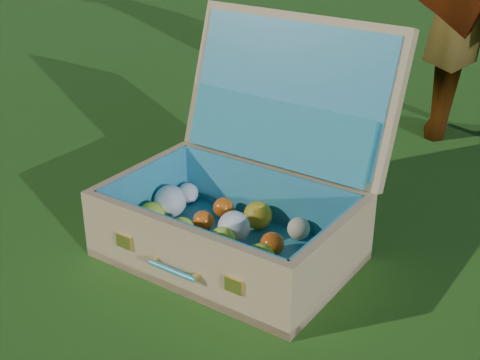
% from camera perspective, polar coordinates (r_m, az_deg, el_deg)
% --- Properties ---
extents(ground, '(60.00, 60.00, 0.00)m').
position_cam_1_polar(ground, '(1.75, 1.72, -5.61)').
color(ground, '#215114').
rests_on(ground, ground).
extents(stray_ball, '(0.07, 0.07, 0.07)m').
position_cam_1_polar(stray_ball, '(1.82, -9.31, -3.25)').
color(stray_ball, teal).
rests_on(stray_ball, ground).
extents(suitcase, '(0.72, 0.69, 0.56)m').
position_cam_1_polar(suitcase, '(1.69, 0.65, -0.62)').
color(suitcase, tan).
rests_on(suitcase, ground).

